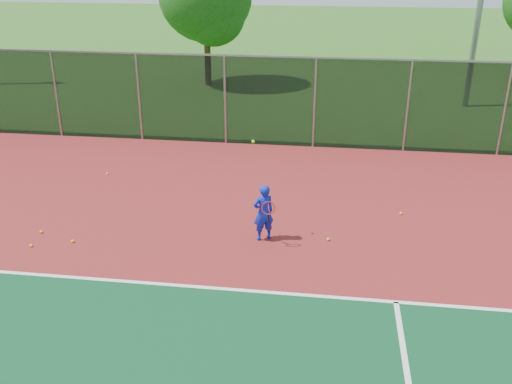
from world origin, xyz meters
TOP-DOWN VIEW (x-y plane):
  - court_apron at (0.00, 2.00)m, footprint 30.00×20.00m
  - fence_back at (0.00, 12.00)m, footprint 30.00×0.06m
  - tennis_player at (-0.85, 5.21)m, footprint 0.60×0.68m
  - practice_ball_0 at (-6.04, 4.11)m, footprint 0.07×0.07m
  - practice_ball_1 at (2.46, 6.98)m, footprint 0.07×0.07m
  - practice_ball_2 at (-5.96, 8.58)m, footprint 0.07×0.07m
  - practice_ball_3 at (-5.19, 4.44)m, footprint 0.07×0.07m
  - practice_ball_4 at (0.65, 5.33)m, footprint 0.07×0.07m
  - practice_ball_5 at (-6.14, 4.78)m, footprint 0.07×0.07m

SIDE VIEW (x-z plane):
  - court_apron at x=0.00m, z-range 0.00..0.02m
  - practice_ball_0 at x=-6.04m, z-range 0.02..0.09m
  - practice_ball_1 at x=2.46m, z-range 0.02..0.09m
  - practice_ball_2 at x=-5.96m, z-range 0.02..0.09m
  - practice_ball_3 at x=-5.19m, z-range 0.02..0.09m
  - practice_ball_4 at x=0.65m, z-range 0.02..0.09m
  - practice_ball_5 at x=-6.14m, z-range 0.02..0.09m
  - tennis_player at x=-0.85m, z-range -0.48..1.90m
  - fence_back at x=0.00m, z-range 0.05..3.08m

